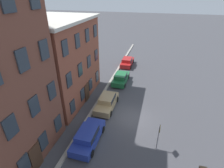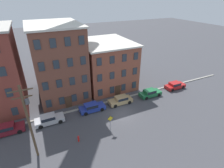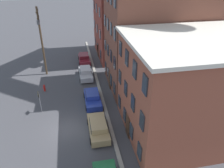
{
  "view_description": "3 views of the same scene",
  "coord_description": "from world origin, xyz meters",
  "px_view_note": "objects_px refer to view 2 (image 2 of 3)",
  "views": [
    {
      "loc": [
        -14.66,
        -1.81,
        11.99
      ],
      "look_at": [
        -0.24,
        2.16,
        3.94
      ],
      "focal_mm": 28.0,
      "sensor_mm": 36.0,
      "label": 1
    },
    {
      "loc": [
        -11.66,
        -20.66,
        18.05
      ],
      "look_at": [
        -0.34,
        3.55,
        4.19
      ],
      "focal_mm": 28.0,
      "sensor_mm": 36.0,
      "label": 2
    },
    {
      "loc": [
        17.92,
        1.35,
        14.69
      ],
      "look_at": [
        -0.19,
        4.83,
        4.63
      ],
      "focal_mm": 35.0,
      "sensor_mm": 36.0,
      "label": 3
    }
  ],
  "objects_px": {
    "caution_sign": "(110,121)",
    "fire_hydrant": "(78,139)",
    "car_blue": "(92,107)",
    "car_tan": "(121,100)",
    "utility_pole": "(29,120)",
    "car_green": "(150,93)",
    "car_maroon": "(7,129)",
    "car_red": "(175,85)",
    "car_silver": "(49,119)"
  },
  "relations": [
    {
      "from": "car_silver",
      "to": "car_green",
      "type": "bearing_deg",
      "value": 0.0
    },
    {
      "from": "car_tan",
      "to": "car_green",
      "type": "distance_m",
      "value": 6.41
    },
    {
      "from": "car_blue",
      "to": "caution_sign",
      "type": "relative_size",
      "value": 1.6
    },
    {
      "from": "car_maroon",
      "to": "car_tan",
      "type": "relative_size",
      "value": 1.0
    },
    {
      "from": "caution_sign",
      "to": "car_green",
      "type": "bearing_deg",
      "value": 26.89
    },
    {
      "from": "car_maroon",
      "to": "car_silver",
      "type": "bearing_deg",
      "value": -2.3
    },
    {
      "from": "car_tan",
      "to": "caution_sign",
      "type": "height_order",
      "value": "caution_sign"
    },
    {
      "from": "car_maroon",
      "to": "utility_pole",
      "type": "distance_m",
      "value": 8.5
    },
    {
      "from": "car_maroon",
      "to": "car_blue",
      "type": "relative_size",
      "value": 1.0
    },
    {
      "from": "car_blue",
      "to": "car_tan",
      "type": "distance_m",
      "value": 5.57
    },
    {
      "from": "car_maroon",
      "to": "utility_pole",
      "type": "height_order",
      "value": "utility_pole"
    },
    {
      "from": "car_silver",
      "to": "car_tan",
      "type": "bearing_deg",
      "value": 0.8
    },
    {
      "from": "car_blue",
      "to": "utility_pole",
      "type": "xyz_separation_m",
      "value": [
        -9.23,
        -6.01,
        4.81
      ]
    },
    {
      "from": "car_maroon",
      "to": "fire_hydrant",
      "type": "xyz_separation_m",
      "value": [
        8.83,
        -5.93,
        -0.27
      ]
    },
    {
      "from": "car_maroon",
      "to": "car_blue",
      "type": "bearing_deg",
      "value": -0.01
    },
    {
      "from": "caution_sign",
      "to": "utility_pole",
      "type": "xyz_separation_m",
      "value": [
        -10.02,
        -0.11,
        3.74
      ]
    },
    {
      "from": "utility_pole",
      "to": "caution_sign",
      "type": "bearing_deg",
      "value": 0.64
    },
    {
      "from": "car_tan",
      "to": "caution_sign",
      "type": "xyz_separation_m",
      "value": [
        -4.78,
        -5.85,
        1.07
      ]
    },
    {
      "from": "caution_sign",
      "to": "fire_hydrant",
      "type": "height_order",
      "value": "caution_sign"
    },
    {
      "from": "car_maroon",
      "to": "fire_hydrant",
      "type": "relative_size",
      "value": 4.58
    },
    {
      "from": "car_red",
      "to": "utility_pole",
      "type": "bearing_deg",
      "value": -167.57
    },
    {
      "from": "car_green",
      "to": "utility_pole",
      "type": "relative_size",
      "value": 0.44
    },
    {
      "from": "car_silver",
      "to": "car_red",
      "type": "xyz_separation_m",
      "value": [
        25.75,
        0.36,
        0.0
      ]
    },
    {
      "from": "car_tan",
      "to": "utility_pole",
      "type": "bearing_deg",
      "value": -158.06
    },
    {
      "from": "car_silver",
      "to": "car_blue",
      "type": "height_order",
      "value": "same"
    },
    {
      "from": "utility_pole",
      "to": "fire_hydrant",
      "type": "height_order",
      "value": "utility_pole"
    },
    {
      "from": "car_red",
      "to": "caution_sign",
      "type": "distance_m",
      "value": 18.91
    },
    {
      "from": "caution_sign",
      "to": "fire_hydrant",
      "type": "xyz_separation_m",
      "value": [
        -4.79,
        -0.02,
        -1.33
      ]
    },
    {
      "from": "car_silver",
      "to": "car_maroon",
      "type": "bearing_deg",
      "value": 177.7
    },
    {
      "from": "car_blue",
      "to": "car_green",
      "type": "relative_size",
      "value": 1.0
    },
    {
      "from": "car_maroon",
      "to": "utility_pole",
      "type": "xyz_separation_m",
      "value": [
        3.6,
        -6.02,
        4.81
      ]
    },
    {
      "from": "car_blue",
      "to": "utility_pole",
      "type": "height_order",
      "value": "utility_pole"
    },
    {
      "from": "car_silver",
      "to": "car_blue",
      "type": "bearing_deg",
      "value": 1.85
    },
    {
      "from": "car_red",
      "to": "utility_pole",
      "type": "relative_size",
      "value": 0.44
    },
    {
      "from": "car_green",
      "to": "fire_hydrant",
      "type": "bearing_deg",
      "value": -160.38
    },
    {
      "from": "car_green",
      "to": "utility_pole",
      "type": "distance_m",
      "value": 22.5
    },
    {
      "from": "caution_sign",
      "to": "car_blue",
      "type": "bearing_deg",
      "value": 97.58
    },
    {
      "from": "car_maroon",
      "to": "utility_pole",
      "type": "bearing_deg",
      "value": -59.1
    },
    {
      "from": "car_silver",
      "to": "caution_sign",
      "type": "height_order",
      "value": "caution_sign"
    },
    {
      "from": "car_tan",
      "to": "caution_sign",
      "type": "distance_m",
      "value": 7.63
    },
    {
      "from": "car_red",
      "to": "car_green",
      "type": "bearing_deg",
      "value": -176.9
    },
    {
      "from": "car_tan",
      "to": "fire_hydrant",
      "type": "height_order",
      "value": "car_tan"
    },
    {
      "from": "caution_sign",
      "to": "fire_hydrant",
      "type": "distance_m",
      "value": 4.97
    },
    {
      "from": "fire_hydrant",
      "to": "car_green",
      "type": "bearing_deg",
      "value": 19.62
    },
    {
      "from": "car_green",
      "to": "car_red",
      "type": "bearing_deg",
      "value": 3.1
    },
    {
      "from": "car_maroon",
      "to": "car_red",
      "type": "height_order",
      "value": "same"
    },
    {
      "from": "utility_pole",
      "to": "car_silver",
      "type": "bearing_deg",
      "value": 69.6
    },
    {
      "from": "car_maroon",
      "to": "caution_sign",
      "type": "relative_size",
      "value": 1.6
    },
    {
      "from": "car_tan",
      "to": "utility_pole",
      "type": "distance_m",
      "value": 16.66
    },
    {
      "from": "car_red",
      "to": "car_maroon",
      "type": "bearing_deg",
      "value": -179.76
    }
  ]
}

